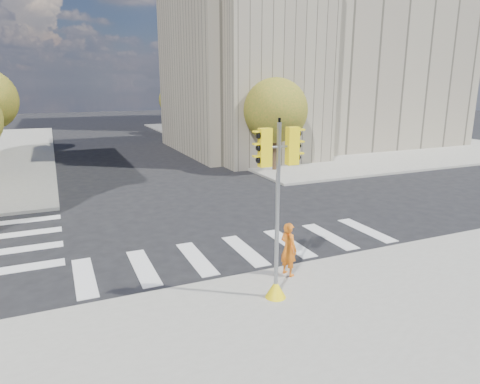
% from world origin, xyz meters
% --- Properties ---
extents(ground, '(160.00, 160.00, 0.00)m').
position_xyz_m(ground, '(0.00, 0.00, 0.00)').
color(ground, black).
rests_on(ground, ground).
extents(sidewalk_far_right, '(28.00, 40.00, 0.15)m').
position_xyz_m(sidewalk_far_right, '(20.00, 26.00, 0.07)').
color(sidewalk_far_right, gray).
rests_on(sidewalk_far_right, ground).
extents(civic_building, '(26.00, 16.00, 19.39)m').
position_xyz_m(civic_building, '(15.59, 19.12, 7.26)').
color(civic_building, gray).
rests_on(civic_building, ground).
extents(office_tower, '(20.00, 18.00, 30.00)m').
position_xyz_m(office_tower, '(22.00, 42.00, 15.00)').
color(office_tower, '#9EA0A3').
rests_on(office_tower, ground).
extents(tree_re_near, '(4.20, 4.20, 6.16)m').
position_xyz_m(tree_re_near, '(7.50, 10.00, 4.05)').
color(tree_re_near, '#382616').
rests_on(tree_re_near, ground).
extents(tree_re_mid, '(4.60, 4.60, 6.66)m').
position_xyz_m(tree_re_mid, '(7.50, 22.00, 4.35)').
color(tree_re_mid, '#382616').
rests_on(tree_re_mid, ground).
extents(tree_re_far, '(4.00, 4.00, 5.88)m').
position_xyz_m(tree_re_far, '(7.50, 34.00, 3.87)').
color(tree_re_far, '#382616').
rests_on(tree_re_far, ground).
extents(lamp_near, '(0.35, 0.18, 8.11)m').
position_xyz_m(lamp_near, '(8.00, 14.00, 4.58)').
color(lamp_near, black).
rests_on(lamp_near, sidewalk_far_right).
extents(lamp_far, '(0.35, 0.18, 8.11)m').
position_xyz_m(lamp_far, '(8.00, 28.00, 4.58)').
color(lamp_far, black).
rests_on(lamp_far, sidewalk_far_right).
extents(traffic_signal, '(1.07, 0.56, 4.81)m').
position_xyz_m(traffic_signal, '(-0.85, -5.70, 2.20)').
color(traffic_signal, yellow).
rests_on(traffic_signal, sidewalk_near).
extents(photographer, '(0.55, 0.69, 1.64)m').
position_xyz_m(photographer, '(0.16, -4.60, 0.97)').
color(photographer, orange).
rests_on(photographer, sidewalk_near).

